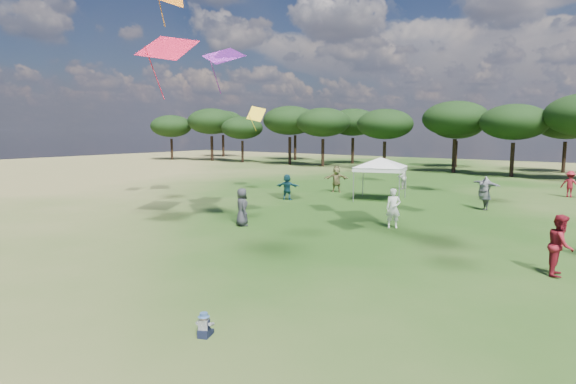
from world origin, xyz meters
name	(u,v)px	position (x,y,z in m)	size (l,w,h in m)	color
ground	(113,383)	(0.00, 0.00, 0.00)	(140.00, 140.00, 0.00)	#254715
tent_left	(381,159)	(-6.00, 23.27, 2.57)	(5.79, 5.79, 3.00)	gray
toddler	(204,326)	(-0.10, 2.30, 0.24)	(0.41, 0.45, 0.54)	black
festival_crowd	(486,195)	(0.57, 22.70, 0.90)	(26.83, 21.22, 1.88)	maroon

